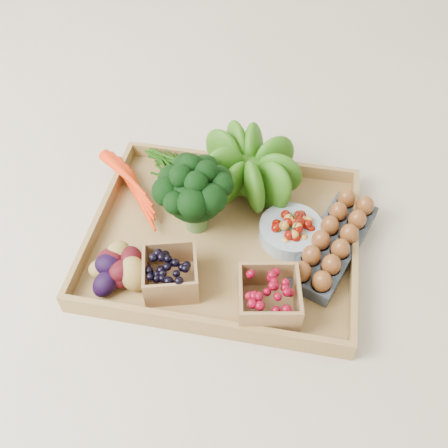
% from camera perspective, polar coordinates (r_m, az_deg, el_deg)
% --- Properties ---
extents(ground, '(4.00, 4.00, 0.00)m').
position_cam_1_polar(ground, '(1.07, 0.00, -2.07)').
color(ground, beige).
rests_on(ground, ground).
extents(tray, '(0.55, 0.45, 0.01)m').
position_cam_1_polar(tray, '(1.06, 0.00, -1.82)').
color(tray, '#9F7A42').
rests_on(tray, ground).
extents(carrots, '(0.19, 0.14, 0.05)m').
position_cam_1_polar(carrots, '(1.14, -10.11, 4.05)').
color(carrots, '#F22E07').
rests_on(carrots, tray).
extents(lettuce, '(0.15, 0.15, 0.15)m').
position_cam_1_polar(lettuce, '(1.10, 2.87, 6.86)').
color(lettuce, '#1D580D').
rests_on(lettuce, tray).
extents(broccoli, '(0.16, 0.16, 0.13)m').
position_cam_1_polar(broccoli, '(1.03, -3.25, 2.16)').
color(broccoli, black).
rests_on(broccoli, tray).
extents(cherry_bowl, '(0.13, 0.13, 0.04)m').
position_cam_1_polar(cherry_bowl, '(1.06, 7.65, -0.86)').
color(cherry_bowl, '#8C9EA5').
rests_on(cherry_bowl, tray).
extents(egg_carton, '(0.18, 0.28, 0.03)m').
position_cam_1_polar(egg_carton, '(1.05, 12.31, -2.40)').
color(egg_carton, '#394149').
rests_on(egg_carton, tray).
extents(potatoes, '(0.14, 0.14, 0.08)m').
position_cam_1_polar(potatoes, '(0.99, -11.82, -4.15)').
color(potatoes, '#36080D').
rests_on(potatoes, tray).
extents(punnet_blackberry, '(0.13, 0.13, 0.07)m').
position_cam_1_polar(punnet_blackberry, '(0.97, -6.10, -5.62)').
color(punnet_blackberry, black).
rests_on(punnet_blackberry, tray).
extents(punnet_raspberry, '(0.13, 0.13, 0.08)m').
position_cam_1_polar(punnet_raspberry, '(0.93, 5.13, -8.45)').
color(punnet_raspberry, maroon).
rests_on(punnet_raspberry, tray).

